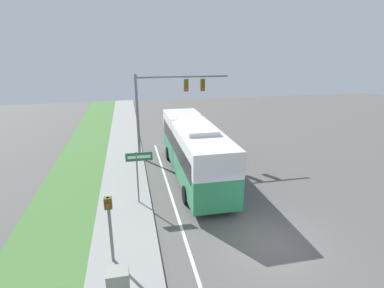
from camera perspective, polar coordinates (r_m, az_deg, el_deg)
The scene contains 9 objects.
ground_plane at distance 14.06m, azimuth 14.88°, elevation -17.79°, with size 80.00×80.00×0.00m, color #565451.
sidewalk at distance 12.83m, azimuth -12.65°, elevation -21.16°, with size 2.80×80.00×0.12m.
grass_verge at distance 13.35m, azimuth -27.52°, elevation -21.27°, with size 3.60×80.00×0.10m.
lane_divider_near at distance 13.03m, azimuth -0.38°, elevation -20.31°, with size 0.14×30.00×0.01m.
bus at distance 19.23m, azimuth 0.32°, elevation -0.54°, with size 2.69×11.22×3.72m.
signal_gantry at distance 22.60m, azimuth -4.97°, elevation 8.74°, with size 7.01×0.41×6.35m.
pedestrian_signal at distance 11.91m, azimuth -15.43°, elevation -13.64°, with size 0.28×0.34×2.85m.
street_sign at distance 15.93m, azimuth -10.18°, elevation -4.43°, with size 1.39×0.08×2.98m.
utility_cabinet at distance 10.90m, azimuth -13.81°, elevation -24.83°, with size 0.70×0.60×1.23m.
Camera 1 is at (-5.69, -10.08, 7.98)m, focal length 28.00 mm.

